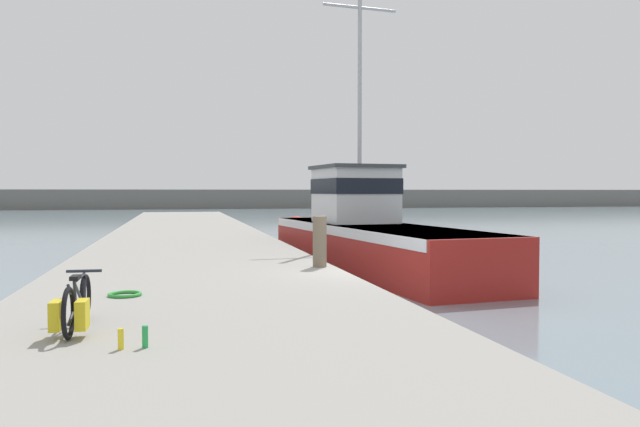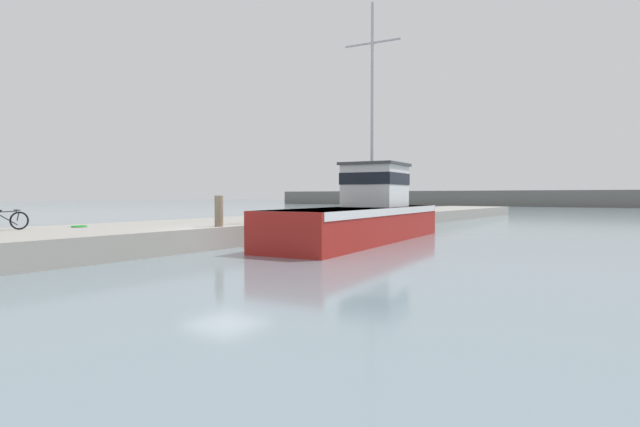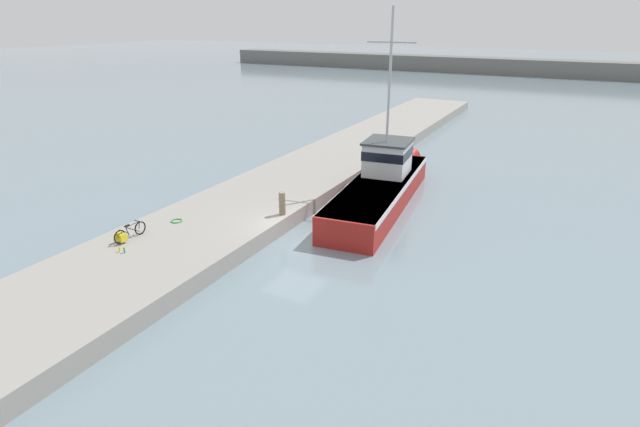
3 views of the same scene
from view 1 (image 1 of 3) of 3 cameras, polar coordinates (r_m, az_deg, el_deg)
The scene contains 9 objects.
ground_plane at distance 13.71m, azimuth 5.13°, elevation -8.44°, with size 320.00×320.00×0.00m, color gray.
dock_pier at distance 12.99m, azimuth -11.09°, elevation -7.27°, with size 6.14×80.00×0.80m, color gray.
far_shoreline at distance 98.95m, azimuth 7.27°, elevation 1.37°, with size 180.00×5.00×2.78m, color slate.
fishing_boat_main at distance 20.41m, azimuth 4.17°, elevation -1.83°, with size 4.23×14.64×10.28m.
bicycle_touring at distance 8.10m, azimuth -21.51°, elevation -7.93°, with size 0.46×1.70×0.68m.
mooring_post at distance 13.95m, azimuth -0.03°, elevation -2.59°, with size 0.31×0.31×1.14m, color #756651.
hose_coil at distance 10.64m, azimuth -17.42°, elevation -7.06°, with size 0.54×0.54×0.06m, color green.
water_bottle_by_bike at distance 7.11m, azimuth -17.75°, elevation -10.88°, with size 0.06×0.06×0.23m, color yellow.
water_bottle_on_curb at distance 7.12m, azimuth -15.70°, elevation -10.80°, with size 0.07×0.07×0.24m, color green.
Camera 1 is at (-4.19, -12.82, 2.49)m, focal length 35.00 mm.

